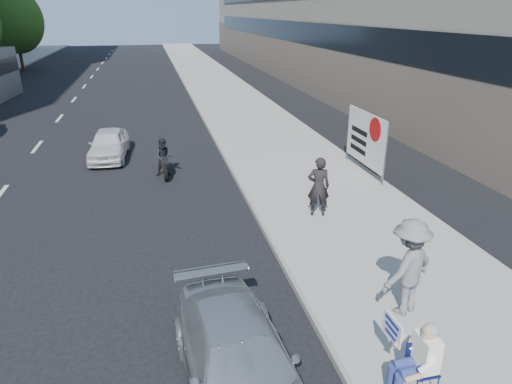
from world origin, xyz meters
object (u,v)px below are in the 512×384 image
object	(u,v)px
pedestrian_woman	(319,187)
motorcycle	(164,159)
seated_protester	(417,356)
jogger	(408,267)
white_sedan_near	(109,144)
protest_banner	(366,138)
parked_sedan	(239,362)

from	to	relation	value
pedestrian_woman	motorcycle	world-z (taller)	pedestrian_woman
motorcycle	seated_protester	bearing A→B (deg)	-73.86
seated_protester	motorcycle	xyz separation A→B (m)	(-3.30, 11.60, -0.24)
motorcycle	jogger	bearing A→B (deg)	-65.91
white_sedan_near	jogger	bearing A→B (deg)	-58.77
pedestrian_woman	white_sedan_near	xyz separation A→B (m)	(-6.34, 7.59, -0.43)
motorcycle	pedestrian_woman	bearing A→B (deg)	-49.24
protest_banner	parked_sedan	xyz separation A→B (m)	(-6.48, -9.22, -0.80)
seated_protester	jogger	world-z (taller)	jogger
jogger	white_sedan_near	distance (m)	13.91
parked_sedan	motorcycle	distance (m)	10.84
jogger	protest_banner	size ratio (longest dim) A/B	0.65
protest_banner	motorcycle	distance (m)	7.41
pedestrian_woman	motorcycle	size ratio (longest dim) A/B	0.86
pedestrian_woman	white_sedan_near	world-z (taller)	pedestrian_woman
seated_protester	protest_banner	bearing A→B (deg)	68.75
motorcycle	parked_sedan	bearing A→B (deg)	-85.99
parked_sedan	motorcycle	world-z (taller)	motorcycle
seated_protester	parked_sedan	world-z (taller)	seated_protester
pedestrian_woman	motorcycle	xyz separation A→B (m)	(-4.19, 4.90, -0.39)
white_sedan_near	motorcycle	distance (m)	3.44
protest_banner	white_sedan_near	bearing A→B (deg)	155.38
pedestrian_woman	protest_banner	size ratio (longest dim) A/B	0.57
jogger	parked_sedan	size ratio (longest dim) A/B	0.48
pedestrian_woman	parked_sedan	bearing A→B (deg)	73.44
jogger	motorcycle	world-z (taller)	jogger
jogger	parked_sedan	distance (m)	3.78
seated_protester	jogger	distance (m)	2.20
jogger	motorcycle	distance (m)	10.56
seated_protester	pedestrian_woman	distance (m)	6.76
jogger	white_sedan_near	size ratio (longest dim) A/B	0.56
pedestrian_woman	white_sedan_near	size ratio (longest dim) A/B	0.50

